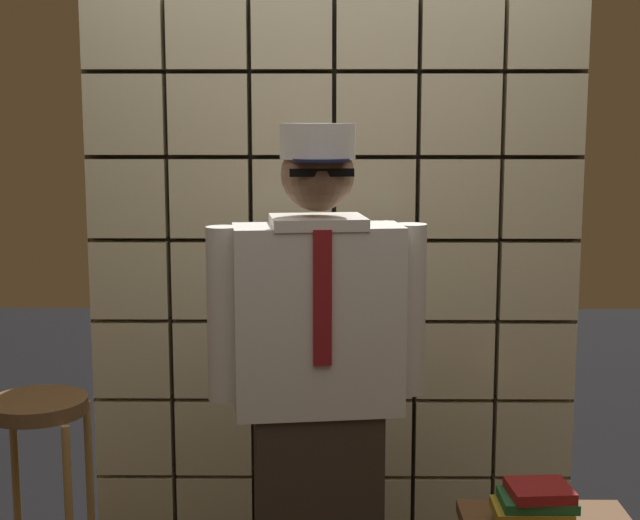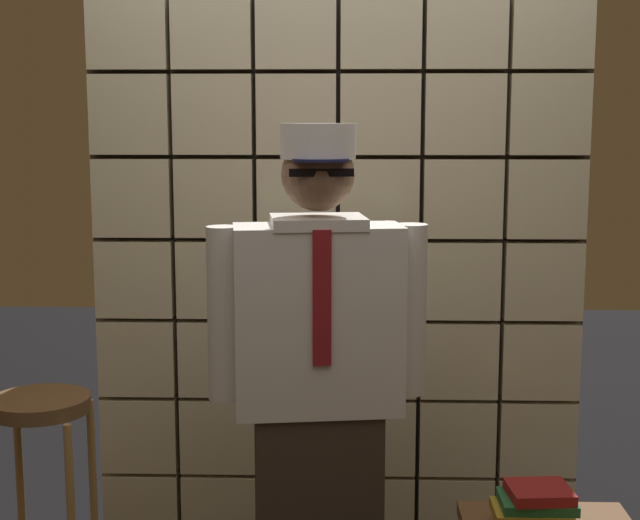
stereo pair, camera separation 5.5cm
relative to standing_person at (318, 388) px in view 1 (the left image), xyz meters
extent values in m
cube|color=beige|center=(-0.75, 0.76, -0.75)|extent=(0.31, 0.08, 0.31)
cube|color=beige|center=(-0.43, 0.76, -0.75)|extent=(0.31, 0.08, 0.31)
cube|color=beige|center=(-0.11, 0.76, -0.75)|extent=(0.31, 0.08, 0.31)
cube|color=beige|center=(0.22, 0.76, -0.75)|extent=(0.31, 0.08, 0.31)
cube|color=beige|center=(0.54, 0.76, -0.75)|extent=(0.31, 0.08, 0.31)
cube|color=beige|center=(0.86, 0.76, -0.75)|extent=(0.31, 0.08, 0.31)
cube|color=beige|center=(-0.75, 0.76, -0.43)|extent=(0.31, 0.08, 0.31)
cube|color=beige|center=(-0.43, 0.76, -0.43)|extent=(0.31, 0.08, 0.31)
cube|color=beige|center=(-0.11, 0.76, -0.43)|extent=(0.31, 0.08, 0.31)
cube|color=beige|center=(0.22, 0.76, -0.43)|extent=(0.31, 0.08, 0.31)
cube|color=beige|center=(0.54, 0.76, -0.43)|extent=(0.31, 0.08, 0.31)
cube|color=beige|center=(0.86, 0.76, -0.43)|extent=(0.31, 0.08, 0.31)
cube|color=beige|center=(-0.75, 0.76, -0.11)|extent=(0.31, 0.08, 0.31)
cube|color=beige|center=(-0.43, 0.76, -0.11)|extent=(0.31, 0.08, 0.31)
cube|color=beige|center=(-0.11, 0.76, -0.11)|extent=(0.31, 0.08, 0.31)
cube|color=beige|center=(0.22, 0.76, -0.11)|extent=(0.31, 0.08, 0.31)
cube|color=beige|center=(0.54, 0.76, -0.11)|extent=(0.31, 0.08, 0.31)
cube|color=beige|center=(0.86, 0.76, -0.11)|extent=(0.31, 0.08, 0.31)
cube|color=beige|center=(-0.75, 0.76, 0.22)|extent=(0.31, 0.08, 0.31)
cube|color=beige|center=(-0.43, 0.76, 0.22)|extent=(0.31, 0.08, 0.31)
cube|color=beige|center=(-0.11, 0.76, 0.22)|extent=(0.31, 0.08, 0.31)
cube|color=beige|center=(0.22, 0.76, 0.22)|extent=(0.31, 0.08, 0.31)
cube|color=beige|center=(0.54, 0.76, 0.22)|extent=(0.31, 0.08, 0.31)
cube|color=beige|center=(0.86, 0.76, 0.22)|extent=(0.31, 0.08, 0.31)
cube|color=beige|center=(-0.75, 0.76, 0.54)|extent=(0.31, 0.08, 0.31)
cube|color=beige|center=(-0.43, 0.76, 0.54)|extent=(0.31, 0.08, 0.31)
cube|color=beige|center=(-0.11, 0.76, 0.54)|extent=(0.31, 0.08, 0.31)
cube|color=beige|center=(0.22, 0.76, 0.54)|extent=(0.31, 0.08, 0.31)
cube|color=beige|center=(0.54, 0.76, 0.54)|extent=(0.31, 0.08, 0.31)
cube|color=beige|center=(0.86, 0.76, 0.54)|extent=(0.31, 0.08, 0.31)
cube|color=beige|center=(-0.75, 0.76, 0.86)|extent=(0.31, 0.08, 0.31)
cube|color=beige|center=(-0.43, 0.76, 0.86)|extent=(0.31, 0.08, 0.31)
cube|color=beige|center=(-0.11, 0.76, 0.86)|extent=(0.31, 0.08, 0.31)
cube|color=beige|center=(0.22, 0.76, 0.86)|extent=(0.31, 0.08, 0.31)
cube|color=beige|center=(0.54, 0.76, 0.86)|extent=(0.31, 0.08, 0.31)
cube|color=beige|center=(0.86, 0.76, 0.86)|extent=(0.31, 0.08, 0.31)
cube|color=beige|center=(-0.75, 0.76, 1.19)|extent=(0.31, 0.08, 0.31)
cube|color=beige|center=(-0.43, 0.76, 1.19)|extent=(0.31, 0.08, 0.31)
cube|color=beige|center=(-0.11, 0.76, 1.19)|extent=(0.31, 0.08, 0.31)
cube|color=beige|center=(0.22, 0.76, 1.19)|extent=(0.31, 0.08, 0.31)
cube|color=beige|center=(0.54, 0.76, 1.19)|extent=(0.31, 0.08, 0.31)
cube|color=beige|center=(0.86, 0.76, 1.19)|extent=(0.31, 0.08, 0.31)
cube|color=#38332D|center=(0.06, 0.82, 0.22)|extent=(1.97, 0.02, 2.29)
cube|color=silver|center=(0.00, 0.00, 0.23)|extent=(0.55, 0.29, 0.59)
cube|color=maroon|center=(0.02, -0.12, 0.31)|extent=(0.06, 0.02, 0.41)
cube|color=silver|center=(0.00, 0.00, 0.53)|extent=(0.32, 0.27, 0.04)
sphere|color=#846047|center=(0.00, 0.00, 0.68)|extent=(0.23, 0.23, 0.23)
ellipsoid|color=black|center=(0.01, -0.05, 0.64)|extent=(0.16, 0.10, 0.10)
cube|color=black|center=(0.01, -0.10, 0.69)|extent=(0.19, 0.04, 0.02)
cylinder|color=#191E47|center=(0.01, -0.08, 0.73)|extent=(0.19, 0.19, 0.01)
cylinder|color=white|center=(0.00, 0.00, 0.78)|extent=(0.23, 0.23, 0.11)
cylinder|color=silver|center=(0.29, 0.04, 0.25)|extent=(0.12, 0.12, 0.55)
cylinder|color=silver|center=(-0.29, -0.04, 0.25)|extent=(0.12, 0.12, 0.55)
cylinder|color=brown|center=(-0.95, 0.17, -0.11)|extent=(0.34, 0.34, 0.05)
cylinder|color=tan|center=(-1.08, 0.30, -0.52)|extent=(0.03, 0.03, 0.77)
cylinder|color=tan|center=(-0.82, 0.30, -0.52)|extent=(0.03, 0.03, 0.77)
cube|color=olive|center=(0.64, -0.21, -0.31)|extent=(0.23, 0.16, 0.03)
cube|color=#1E592D|center=(0.66, -0.21, -0.28)|extent=(0.22, 0.16, 0.03)
cube|color=maroon|center=(0.66, -0.21, -0.25)|extent=(0.19, 0.17, 0.03)
camera|label=1|loc=(0.03, -2.81, 0.84)|focal=51.37mm
camera|label=2|loc=(0.09, -2.81, 0.84)|focal=51.37mm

